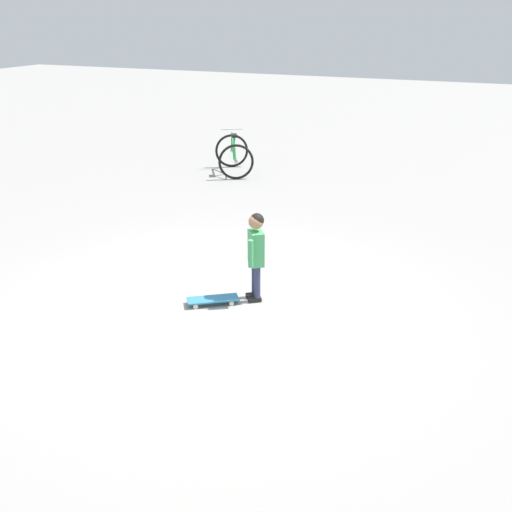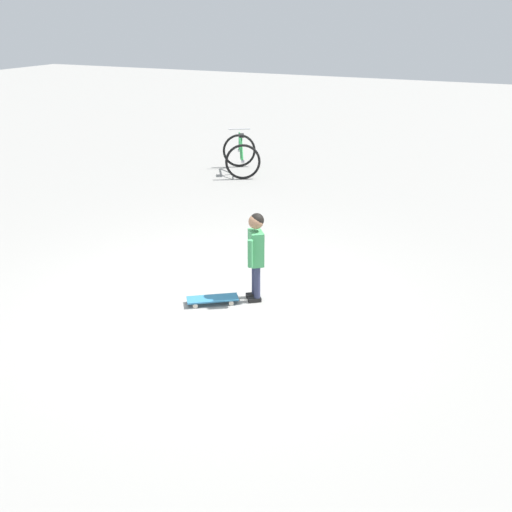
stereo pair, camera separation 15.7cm
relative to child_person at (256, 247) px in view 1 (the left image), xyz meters
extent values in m
plane|color=gray|center=(-0.36, -0.35, -0.66)|extent=(50.00, 50.00, 0.00)
cylinder|color=#2D3351|center=(0.03, -0.04, -0.42)|extent=(0.08, 0.08, 0.42)
cube|color=black|center=(0.01, -0.06, -0.63)|extent=(0.17, 0.15, 0.05)
cylinder|color=#2D3351|center=(-0.03, 0.04, -0.42)|extent=(0.08, 0.08, 0.42)
cube|color=black|center=(-0.06, 0.03, -0.63)|extent=(0.17, 0.15, 0.05)
cube|color=#3F9959|center=(0.00, 0.00, -0.01)|extent=(0.26, 0.28, 0.40)
cylinder|color=#3F9959|center=(0.02, -0.18, -0.01)|extent=(0.06, 0.06, 0.32)
cylinder|color=#3F9959|center=(-0.05, 0.16, -0.01)|extent=(0.06, 0.06, 0.32)
sphere|color=#9E7051|center=(0.00, 0.00, 0.31)|extent=(0.17, 0.17, 0.17)
sphere|color=black|center=(0.01, 0.01, 0.32)|extent=(0.16, 0.16, 0.16)
cube|color=teal|center=(-0.41, -0.31, -0.59)|extent=(0.59, 0.49, 0.02)
cube|color=#B7B7BC|center=(-0.58, -0.43, -0.61)|extent=(0.09, 0.11, 0.02)
cube|color=#B7B7BC|center=(-0.24, -0.20, -0.61)|extent=(0.09, 0.11, 0.02)
cylinder|color=beige|center=(-0.54, -0.49, -0.63)|extent=(0.06, 0.06, 0.06)
cylinder|color=beige|center=(-0.62, -0.37, -0.63)|extent=(0.06, 0.06, 0.06)
cylinder|color=beige|center=(-0.20, -0.26, -0.63)|extent=(0.06, 0.06, 0.06)
cylinder|color=beige|center=(-0.28, -0.13, -0.63)|extent=(0.06, 0.06, 0.06)
torus|color=black|center=(-2.97, 5.63, -0.30)|extent=(0.64, 0.40, 0.71)
torus|color=black|center=(-2.46, 4.75, -0.30)|extent=(0.64, 0.40, 0.71)
cylinder|color=#B7B7BC|center=(-2.97, 5.63, -0.30)|extent=(0.08, 0.08, 0.06)
cylinder|color=#B7B7BC|center=(-2.46, 4.75, -0.30)|extent=(0.08, 0.08, 0.06)
cylinder|color=green|center=(-2.80, 5.33, -0.13)|extent=(0.29, 0.47, 0.48)
cylinder|color=green|center=(-2.77, 5.29, 0.09)|extent=(0.33, 0.53, 0.06)
cylinder|color=green|center=(-2.65, 5.08, -0.12)|extent=(0.10, 0.14, 0.48)
cylinder|color=green|center=(-2.57, 4.94, -0.33)|extent=(0.24, 0.39, 0.08)
cylinder|color=green|center=(-2.54, 4.89, -0.11)|extent=(0.20, 0.32, 0.40)
cylinder|color=green|center=(-2.95, 5.59, -0.10)|extent=(0.09, 0.13, 0.41)
cube|color=black|center=(-2.63, 5.04, 0.16)|extent=(0.20, 0.24, 0.05)
cylinder|color=#B7B7BC|center=(-2.92, 5.55, 0.18)|extent=(0.41, 0.25, 0.02)
camera|label=1|loc=(2.45, -5.72, 2.48)|focal=41.51mm
camera|label=2|loc=(2.59, -5.66, 2.48)|focal=41.51mm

